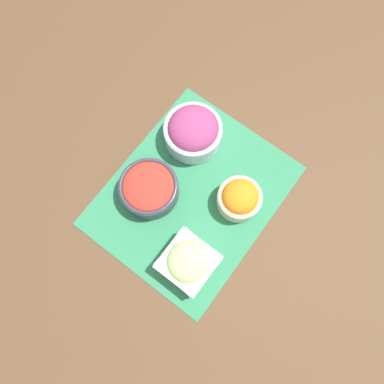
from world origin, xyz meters
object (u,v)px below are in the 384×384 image
cucumber_bowl (188,262)px  carrot_bowl (239,198)px  tomato_bowl (149,188)px  onion_bowl (193,131)px

cucumber_bowl → carrot_bowl: bearing=-2.1°
tomato_bowl → cucumber_bowl: bearing=-114.8°
tomato_bowl → onion_bowl: (0.19, 0.00, 0.01)m
cucumber_bowl → onion_bowl: size_ratio=0.81×
carrot_bowl → onion_bowl: size_ratio=0.73×
tomato_bowl → cucumber_bowl: size_ratio=1.22×
cucumber_bowl → onion_bowl: (0.28, 0.19, 0.01)m
tomato_bowl → onion_bowl: onion_bowl is taller
carrot_bowl → tomato_bowl: 0.23m
carrot_bowl → cucumber_bowl: 0.21m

